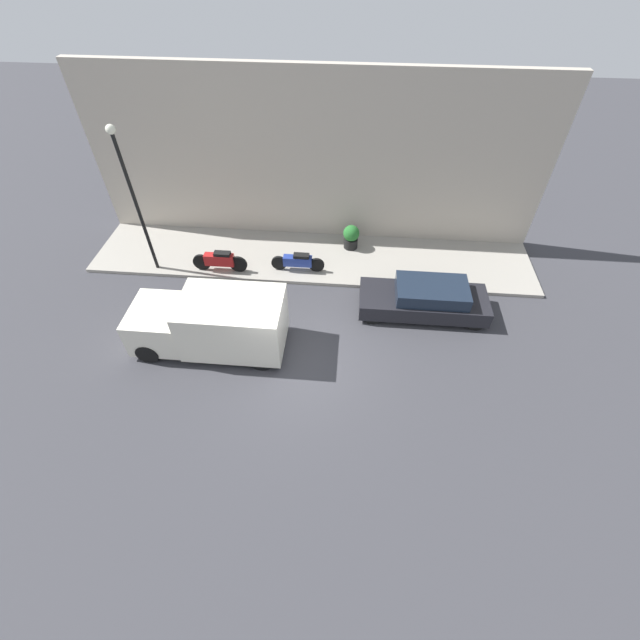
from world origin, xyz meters
TOP-DOWN VIEW (x-y plane):
  - ground_plane at (0.00, 0.00)m, footprint 60.00×60.00m
  - sidewalk at (5.25, 0.00)m, footprint 3.20×17.14m
  - building_facade at (7.00, 0.00)m, footprint 0.30×17.14m
  - parked_car at (2.60, -4.15)m, footprint 1.62×4.33m
  - delivery_van at (0.48, 2.65)m, footprint 1.94×4.75m
  - motorcycle_blue at (4.34, 0.43)m, footprint 0.30×2.01m
  - motorcycle_red at (4.08, 3.35)m, footprint 0.30×2.07m
  - streetlamp at (4.05, 5.86)m, footprint 0.30×0.30m
  - potted_plant at (6.00, -1.50)m, footprint 0.64×0.64m

SIDE VIEW (x-z plane):
  - ground_plane at x=0.00m, z-range 0.00..0.00m
  - sidewalk at x=5.25m, z-range 0.00..0.13m
  - motorcycle_blue at x=4.34m, z-range 0.17..0.91m
  - parked_car at x=2.60m, z-range -0.02..1.19m
  - motorcycle_red at x=4.08m, z-range 0.18..1.01m
  - potted_plant at x=6.00m, z-range 0.15..1.14m
  - delivery_van at x=0.48m, z-range 0.02..1.96m
  - building_facade at x=7.00m, z-range 0.00..6.50m
  - streetlamp at x=4.05m, z-range 0.72..6.09m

